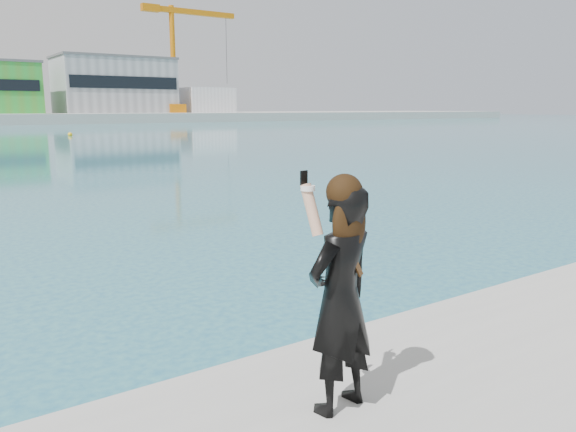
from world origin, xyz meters
The scene contains 6 objects.
warehouse_grey_right centered at (40.00, 127.98, 8.26)m, with size 25.50×15.35×12.50m.
ancillary_shed centered at (62.00, 126.00, 5.00)m, with size 12.00×10.00×6.00m, color silver.
dock_crane centered at (53.20, 122.00, 15.07)m, with size 23.00×4.00×24.00m.
flagpole_right centered at (22.09, 121.00, 6.54)m, with size 1.28×0.16×8.00m.
buoy_near centered at (13.77, 63.45, 0.00)m, with size 0.50×0.50×0.50m, color yellow.
woman centered at (0.29, -0.20, 1.75)m, with size 0.71×0.53×1.88m.
Camera 1 is at (-2.35, -3.31, 3.12)m, focal length 35.00 mm.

